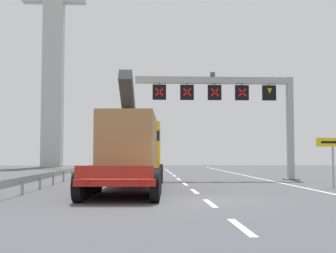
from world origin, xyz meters
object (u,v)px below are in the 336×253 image
(overhead_lane_gantry, at_px, (235,97))
(heavy_haul_truck_red, at_px, (133,149))
(exit_sign_yellow, at_px, (333,149))
(bridge_pylon_distant, at_px, (54,27))

(overhead_lane_gantry, bearing_deg, heavy_haul_truck_red, -135.07)
(exit_sign_yellow, distance_m, bridge_pylon_distant, 50.32)
(heavy_haul_truck_red, height_order, exit_sign_yellow, heavy_haul_truck_red)
(overhead_lane_gantry, xyz_separation_m, heavy_haul_truck_red, (-6.68, -6.66, -3.63))
(overhead_lane_gantry, height_order, heavy_haul_truck_red, overhead_lane_gantry)
(overhead_lane_gantry, bearing_deg, exit_sign_yellow, -62.97)
(overhead_lane_gantry, xyz_separation_m, bridge_pylon_distant, (-19.40, 33.74, 14.32))
(bridge_pylon_distant, bearing_deg, overhead_lane_gantry, -60.10)
(overhead_lane_gantry, relative_size, exit_sign_yellow, 4.30)
(bridge_pylon_distant, bearing_deg, exit_sign_yellow, -60.60)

